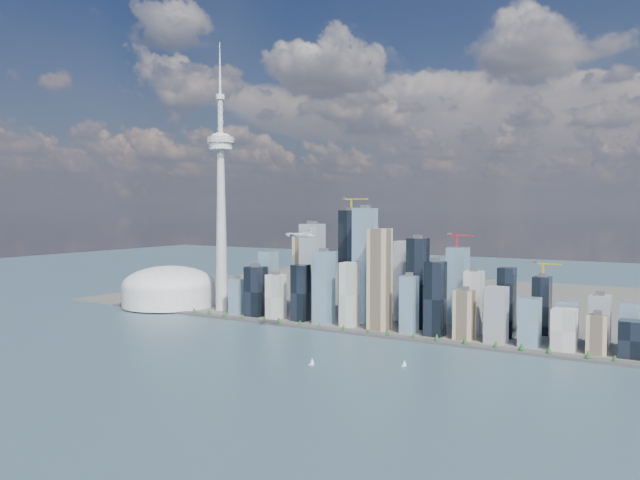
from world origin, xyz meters
The scene contains 10 objects.
ground centered at (0.00, 0.00, 0.00)m, with size 4000.00×4000.00×0.00m, color #2E4751.
seawall centered at (0.00, 250.00, 2.00)m, with size 1100.00×22.00×4.00m, color #383838.
land centered at (0.00, 700.00, 1.50)m, with size 1400.00×900.00×3.00m, color #4C4C47.
shoreline_trees centered at (0.00, 250.00, 8.78)m, with size 960.53×7.20×8.80m.
skyscraper_cluster centered at (59.62, 336.82, 72.09)m, with size 736.00×142.00×233.99m.
needle_tower centered at (-300.00, 310.00, 235.84)m, with size 56.00×56.00×550.50m.
dome_stadium centered at (-440.00, 300.00, 39.44)m, with size 200.00×200.00×86.00m.
airplane centered at (-8.76, 158.43, 172.22)m, with size 61.03×54.20×14.90m.
sailboat_west centered at (93.96, 29.50, 3.49)m, with size 7.57×4.76×10.87m.
sailboat_east centered at (205.88, 88.12, 3.23)m, with size 7.06×4.30×10.08m.
Camera 1 is at (539.04, -690.48, 216.74)m, focal length 35.00 mm.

